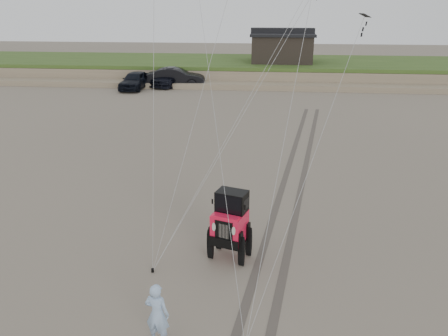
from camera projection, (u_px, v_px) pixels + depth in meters
The scene contains 10 objects.
ground at pixel (229, 299), 11.62m from camera, with size 160.00×160.00×0.00m, color #6B6054.
dune_ridge at pixel (262, 70), 46.23m from camera, with size 160.00×14.25×1.73m.
cabin at pixel (282, 47), 44.71m from camera, with size 6.40×5.40×3.35m.
truck_a at pixel (135, 80), 39.85m from camera, with size 1.91×4.74×1.61m, color black.
truck_b at pixel (176, 77), 40.99m from camera, with size 1.88×5.38×1.77m, color black.
truck_c at pixel (173, 76), 41.81m from camera, with size 2.35×5.78×1.68m, color black.
jeep at pixel (230, 232), 13.26m from camera, with size 2.00×4.65×1.73m, color #FE183F, non-canonical shape.
man at pixel (157, 314), 9.88m from camera, with size 0.58×0.38×1.59m, color #89A9D4.
stake_main at pixel (153, 270), 12.78m from camera, with size 0.08×0.08×0.12m, color black.
tire_tracks at pixel (292, 186), 18.87m from camera, with size 5.22×29.74×0.01m.
Camera 1 is at (0.85, -9.60, 7.38)m, focal length 35.00 mm.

